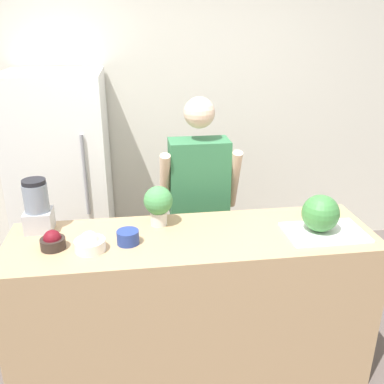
{
  "coord_description": "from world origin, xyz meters",
  "views": [
    {
      "loc": [
        -0.3,
        -1.79,
        2.03
      ],
      "look_at": [
        0.0,
        0.33,
        1.17
      ],
      "focal_mm": 40.0,
      "sensor_mm": 36.0,
      "label": 1
    }
  ],
  "objects_px": {
    "bowl_cream": "(90,243)",
    "bowl_small_blue": "(128,237)",
    "blender": "(37,207)",
    "watermelon": "(321,213)",
    "refrigerator": "(64,181)",
    "person": "(199,207)",
    "potted_plant": "(158,203)",
    "bowl_cherries": "(53,241)"
  },
  "relations": [
    {
      "from": "refrigerator",
      "to": "bowl_cream",
      "type": "distance_m",
      "value": 1.35
    },
    {
      "from": "bowl_cherries",
      "to": "potted_plant",
      "type": "height_order",
      "value": "potted_plant"
    },
    {
      "from": "bowl_small_blue",
      "to": "blender",
      "type": "relative_size",
      "value": 0.39
    },
    {
      "from": "person",
      "to": "watermelon",
      "type": "relative_size",
      "value": 7.61
    },
    {
      "from": "person",
      "to": "bowl_cream",
      "type": "relative_size",
      "value": 9.97
    },
    {
      "from": "refrigerator",
      "to": "potted_plant",
      "type": "xyz_separation_m",
      "value": [
        0.69,
        -1.05,
        0.21
      ]
    },
    {
      "from": "blender",
      "to": "potted_plant",
      "type": "distance_m",
      "value": 0.67
    },
    {
      "from": "refrigerator",
      "to": "bowl_cherries",
      "type": "distance_m",
      "value": 1.27
    },
    {
      "from": "watermelon",
      "to": "bowl_small_blue",
      "type": "relative_size",
      "value": 1.74
    },
    {
      "from": "blender",
      "to": "watermelon",
      "type": "bearing_deg",
      "value": -9.0
    },
    {
      "from": "refrigerator",
      "to": "person",
      "type": "distance_m",
      "value": 1.15
    },
    {
      "from": "bowl_cherries",
      "to": "bowl_cream",
      "type": "distance_m",
      "value": 0.2
    },
    {
      "from": "bowl_cherries",
      "to": "bowl_small_blue",
      "type": "xyz_separation_m",
      "value": [
        0.39,
        0.0,
        -0.0
      ]
    },
    {
      "from": "bowl_cream",
      "to": "blender",
      "type": "relative_size",
      "value": 0.52
    },
    {
      "from": "refrigerator",
      "to": "bowl_cherries",
      "type": "bearing_deg",
      "value": -84.38
    },
    {
      "from": "bowl_cherries",
      "to": "bowl_cream",
      "type": "xyz_separation_m",
      "value": [
        0.19,
        -0.05,
        -0.0
      ]
    },
    {
      "from": "refrigerator",
      "to": "blender",
      "type": "xyz_separation_m",
      "value": [
        0.02,
        -1.03,
        0.22
      ]
    },
    {
      "from": "watermelon",
      "to": "bowl_small_blue",
      "type": "bearing_deg",
      "value": 178.97
    },
    {
      "from": "bowl_small_blue",
      "to": "person",
      "type": "bearing_deg",
      "value": 54.23
    },
    {
      "from": "person",
      "to": "potted_plant",
      "type": "height_order",
      "value": "person"
    },
    {
      "from": "bowl_cream",
      "to": "bowl_small_blue",
      "type": "relative_size",
      "value": 1.33
    },
    {
      "from": "bowl_cherries",
      "to": "bowl_small_blue",
      "type": "distance_m",
      "value": 0.39
    },
    {
      "from": "blender",
      "to": "potted_plant",
      "type": "height_order",
      "value": "blender"
    },
    {
      "from": "refrigerator",
      "to": "person",
      "type": "xyz_separation_m",
      "value": [
        1.0,
        -0.58,
        -0.04
      ]
    },
    {
      "from": "bowl_cherries",
      "to": "blender",
      "type": "bearing_deg",
      "value": 115.28
    },
    {
      "from": "watermelon",
      "to": "potted_plant",
      "type": "xyz_separation_m",
      "value": [
        -0.88,
        0.23,
        0.02
      ]
    },
    {
      "from": "bowl_cream",
      "to": "bowl_small_blue",
      "type": "xyz_separation_m",
      "value": [
        0.19,
        0.05,
        -0.0
      ]
    },
    {
      "from": "bowl_small_blue",
      "to": "potted_plant",
      "type": "xyz_separation_m",
      "value": [
        0.18,
        0.21,
        0.1
      ]
    },
    {
      "from": "potted_plant",
      "to": "person",
      "type": "bearing_deg",
      "value": 56.73
    },
    {
      "from": "refrigerator",
      "to": "bowl_small_blue",
      "type": "relative_size",
      "value": 14.23
    },
    {
      "from": "bowl_cream",
      "to": "potted_plant",
      "type": "distance_m",
      "value": 0.46
    },
    {
      "from": "blender",
      "to": "bowl_cherries",
      "type": "bearing_deg",
      "value": -64.72
    },
    {
      "from": "watermelon",
      "to": "bowl_cream",
      "type": "relative_size",
      "value": 1.31
    },
    {
      "from": "person",
      "to": "potted_plant",
      "type": "relative_size",
      "value": 6.71
    },
    {
      "from": "refrigerator",
      "to": "blender",
      "type": "relative_size",
      "value": 5.56
    },
    {
      "from": "refrigerator",
      "to": "bowl_cream",
      "type": "relative_size",
      "value": 10.68
    },
    {
      "from": "person",
      "to": "bowl_small_blue",
      "type": "relative_size",
      "value": 13.28
    },
    {
      "from": "bowl_small_blue",
      "to": "blender",
      "type": "bearing_deg",
      "value": 155.34
    },
    {
      "from": "bowl_cherries",
      "to": "potted_plant",
      "type": "xyz_separation_m",
      "value": [
        0.57,
        0.21,
        0.1
      ]
    },
    {
      "from": "bowl_small_blue",
      "to": "blender",
      "type": "height_order",
      "value": "blender"
    },
    {
      "from": "blender",
      "to": "potted_plant",
      "type": "xyz_separation_m",
      "value": [
        0.67,
        -0.02,
        -0.01
      ]
    },
    {
      "from": "bowl_cream",
      "to": "potted_plant",
      "type": "relative_size",
      "value": 0.67
    }
  ]
}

